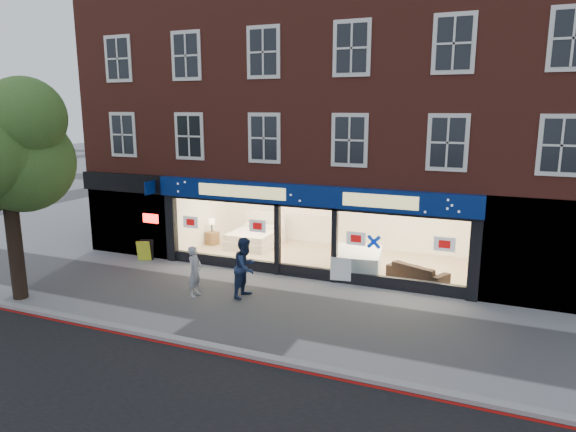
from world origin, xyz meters
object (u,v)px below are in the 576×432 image
Objects in this scene: display_bed at (255,237)px; sofa at (418,272)px; pedestrian_grey at (195,271)px; pedestrian_blue at (245,267)px; a_board at (145,250)px; mattress_stack at (357,262)px.

display_bed reaches higher than sofa.
pedestrian_grey reaches higher than display_bed.
display_bed is at bearing 27.68° from pedestrian_blue.
a_board reaches higher than sofa.
mattress_stack reaches higher than sofa.
display_bed is 5.30m from mattress_stack.
mattress_stack is at bearing -48.73° from pedestrian_grey.
mattress_stack is 1.39× the size of pedestrian_grey.
display_bed is at bearing 5.61° from pedestrian_grey.
a_board is 0.50× the size of pedestrian_grey.
mattress_stack is at bearing -11.48° from a_board.
display_bed is at bearing 25.44° from a_board.
sofa is 10.25m from a_board.
mattress_stack is 4.32m from pedestrian_blue.
a_board is (-8.06, -1.41, -0.09)m from mattress_stack.
display_bed reaches higher than mattress_stack.
a_board is 5.75m from pedestrian_blue.
sofa is (2.10, -0.04, -0.10)m from mattress_stack.
pedestrian_grey is 1.60m from pedestrian_blue.
pedestrian_blue reaches higher than pedestrian_grey.
pedestrian_grey reaches higher than a_board.
pedestrian_blue is at bearing -41.37° from a_board.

